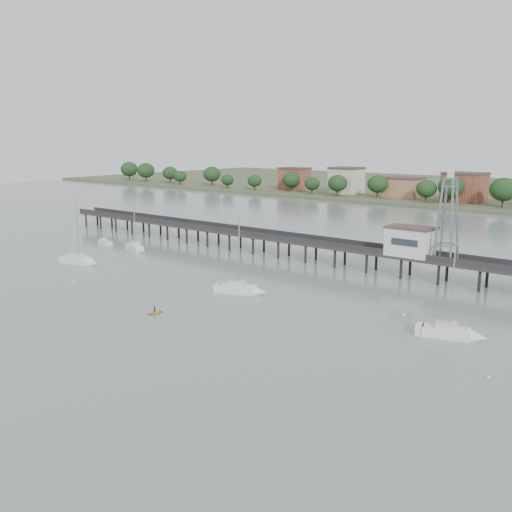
{
  "coord_description": "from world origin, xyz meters",
  "views": [
    {
      "loc": [
        68.06,
        -35.3,
        24.7
      ],
      "look_at": [
        3.8,
        42.0,
        4.0
      ],
      "focal_mm": 40.0,
      "sensor_mm": 36.0,
      "label": 1
    }
  ],
  "objects": [
    {
      "name": "pier",
      "position": [
        0.0,
        60.0,
        3.79
      ],
      "size": [
        150.0,
        5.0,
        5.5
      ],
      "color": "#2D2823",
      "rests_on": "ground"
    },
    {
      "name": "dinghy_occupant",
      "position": [
        6.51,
        15.89,
        0.0
      ],
      "size": [
        0.45,
        1.01,
        0.23
      ],
      "primitive_type": "imported",
      "rotation": [
        0.0,
        0.0,
        3.24
      ],
      "color": "black",
      "rests_on": "ground"
    },
    {
      "name": "sailboat_a",
      "position": [
        -30.12,
        28.38,
        0.64
      ],
      "size": [
        8.91,
        4.22,
        14.14
      ],
      "rotation": [
        0.0,
        0.0,
        0.21
      ],
      "color": "silver",
      "rests_on": "ground"
    },
    {
      "name": "lattice_tower",
      "position": [
        31.5,
        60.0,
        11.1
      ],
      "size": [
        3.2,
        3.2,
        15.5
      ],
      "color": "slate",
      "rests_on": "ground"
    },
    {
      "name": "sailboat_b",
      "position": [
        -32.45,
        43.88,
        0.65
      ],
      "size": [
        7.22,
        3.51,
        11.6
      ],
      "rotation": [
        0.0,
        0.0,
        -0.22
      ],
      "color": "silver",
      "rests_on": "ground"
    },
    {
      "name": "white_tender",
      "position": [
        -45.11,
        44.44,
        0.48
      ],
      "size": [
        4.17,
        2.09,
        1.56
      ],
      "rotation": [
        0.0,
        0.0,
        -0.11
      ],
      "color": "silver",
      "rests_on": "ground"
    },
    {
      "name": "yellow_dinghy",
      "position": [
        6.51,
        15.89,
        0.0
      ],
      "size": [
        1.7,
        0.68,
        2.31
      ],
      "primitive_type": "imported",
      "rotation": [
        0.0,
        0.0,
        -0.12
      ],
      "color": "yellow",
      "rests_on": "ground"
    },
    {
      "name": "pier_building",
      "position": [
        25.0,
        60.0,
        6.67
      ],
      "size": [
        8.4,
        5.4,
        5.3
      ],
      "color": "silver",
      "rests_on": "ground"
    },
    {
      "name": "ground_plane",
      "position": [
        0.0,
        0.0,
        0.0
      ],
      "size": [
        500.0,
        500.0,
        0.0
      ],
      "primitive_type": "plane",
      "color": "slate",
      "rests_on": "ground"
    },
    {
      "name": "sailboat_c",
      "position": [
        9.31,
        32.4,
        0.64
      ],
      "size": [
        8.34,
        5.1,
        13.3
      ],
      "rotation": [
        0.0,
        0.0,
        0.37
      ],
      "color": "silver",
      "rests_on": "ground"
    },
    {
      "name": "mooring_buoys",
      "position": [
        3.08,
        28.65,
        0.08
      ],
      "size": [
        91.07,
        20.66,
        0.39
      ],
      "color": "beige",
      "rests_on": "ground"
    },
    {
      "name": "sailboat_d",
      "position": [
        43.8,
        33.33,
        0.64
      ],
      "size": [
        8.14,
        4.58,
        12.96
      ],
      "rotation": [
        0.0,
        0.0,
        0.31
      ],
      "color": "silver",
      "rests_on": "ground"
    }
  ]
}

